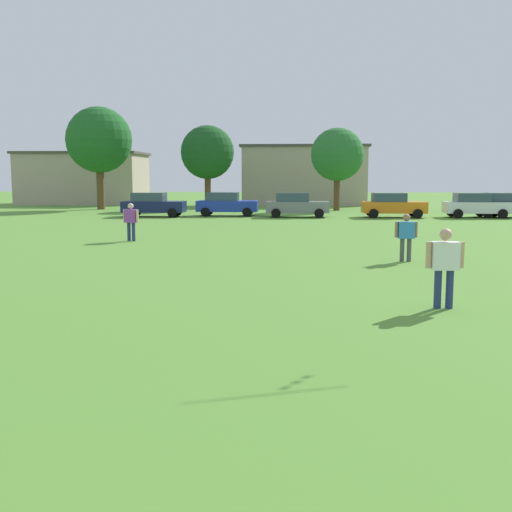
{
  "coord_description": "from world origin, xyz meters",
  "views": [
    {
      "loc": [
        2.67,
        1.41,
        2.85
      ],
      "look_at": [
        1.99,
        11.8,
        1.5
      ],
      "focal_mm": 43.52,
      "sensor_mm": 36.0,
      "label": 1
    }
  ],
  "objects": [
    {
      "name": "tree_far_left",
      "position": [
        -13.94,
        53.35,
        5.8
      ],
      "size": [
        5.52,
        5.52,
        8.6
      ],
      "color": "brown",
      "rests_on": "ground"
    },
    {
      "name": "house_left",
      "position": [
        -18.77,
        63.18,
        2.6
      ],
      "size": [
        12.27,
        7.19,
        5.18
      ],
      "color": "tan",
      "rests_on": "ground"
    },
    {
      "name": "ground_plane",
      "position": [
        0.0,
        30.0,
        0.0
      ],
      "size": [
        160.0,
        160.0,
        0.0
      ],
      "primitive_type": "plane",
      "color": "#568C33"
    },
    {
      "name": "bystander_midfield",
      "position": [
        -4.54,
        28.04,
        0.99
      ],
      "size": [
        0.75,
        0.48,
        1.66
      ],
      "rotation": [
        0.0,
        0.0,
        5.91
      ],
      "color": "navy",
      "rests_on": "ground"
    },
    {
      "name": "bystander_near_trees",
      "position": [
        6.32,
        22.22,
        0.94
      ],
      "size": [
        0.76,
        0.32,
        1.59
      ],
      "rotation": [
        0.0,
        0.0,
        3.21
      ],
      "color": "#4C4C51",
      "rests_on": "ground"
    },
    {
      "name": "adult_bystander",
      "position": [
        5.86,
        14.8,
        1.03
      ],
      "size": [
        0.82,
        0.35,
        1.73
      ],
      "rotation": [
        0.0,
        0.0,
        3.2
      ],
      "color": "navy",
      "rests_on": "ground"
    },
    {
      "name": "parked_car_gray_2",
      "position": [
        2.67,
        44.39,
        0.86
      ],
      "size": [
        4.3,
        2.02,
        1.68
      ],
      "color": "slate",
      "rests_on": "ground"
    },
    {
      "name": "parked_car_navy_0",
      "position": [
        -7.33,
        44.2,
        0.86
      ],
      "size": [
        4.3,
        2.02,
        1.68
      ],
      "color": "#141E4C",
      "rests_on": "ground"
    },
    {
      "name": "house_right",
      "position": [
        3.41,
        63.18,
        2.9
      ],
      "size": [
        12.27,
        6.64,
        5.78
      ],
      "color": "tan",
      "rests_on": "ground"
    },
    {
      "name": "parked_car_blue_1",
      "position": [
        -2.31,
        45.38,
        0.86
      ],
      "size": [
        4.3,
        2.02,
        1.68
      ],
      "color": "#1E38AD",
      "rests_on": "ground"
    },
    {
      "name": "tree_far_right",
      "position": [
        5.98,
        52.82,
        4.54
      ],
      "size": [
        4.31,
        4.31,
        6.72
      ],
      "color": "brown",
      "rests_on": "ground"
    },
    {
      "name": "parked_car_green_5",
      "position": [
        16.92,
        44.92,
        0.86
      ],
      "size": [
        4.3,
        2.02,
        1.68
      ],
      "color": "#196B38",
      "rests_on": "ground"
    },
    {
      "name": "parked_car_orange_3",
      "position": [
        9.25,
        44.41,
        0.86
      ],
      "size": [
        4.3,
        2.02,
        1.68
      ],
      "color": "orange",
      "rests_on": "ground"
    },
    {
      "name": "parked_car_white_4",
      "position": [
        14.87,
        44.6,
        0.86
      ],
      "size": [
        4.3,
        2.02,
        1.68
      ],
      "color": "white",
      "rests_on": "ground"
    },
    {
      "name": "tree_center",
      "position": [
        -4.95,
        54.67,
        4.8
      ],
      "size": [
        4.57,
        4.57,
        7.12
      ],
      "color": "brown",
      "rests_on": "ground"
    }
  ]
}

